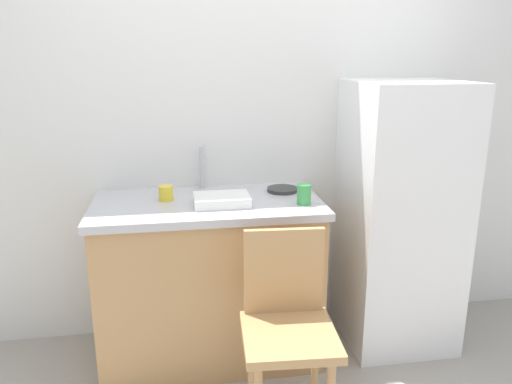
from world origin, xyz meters
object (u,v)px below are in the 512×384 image
Objects in this scene: refrigerator at (400,216)px; cup_green at (304,194)px; hotplate at (282,190)px; chair at (287,323)px; dish_tray at (222,200)px; cup_yellow at (166,193)px.

refrigerator is 14.41× the size of cup_green.
chair is at bearing -99.97° from hotplate.
cup_green is at bearing -7.82° from dish_tray.
cup_green is (-0.60, -0.15, 0.20)m from refrigerator.
chair is 3.18× the size of dish_tray.
hotplate reaches higher than chair.
refrigerator reaches higher than cup_green.
dish_tray reaches higher than chair.
chair is 5.24× the size of hotplate.
hotplate is 2.23× the size of cup_yellow.
dish_tray is at bearing -174.98° from refrigerator.
hotplate is at bearing 102.55° from cup_green.
chair is 11.69× the size of cup_yellow.
cup_yellow is (-0.28, 0.13, 0.01)m from dish_tray.
dish_tray is 1.65× the size of hotplate.
refrigerator is 1.03m from dish_tray.
chair is 8.58× the size of cup_green.
dish_tray is 3.68× the size of cup_yellow.
cup_green is at bearing 72.16° from chair.
dish_tray is at bearing -151.12° from hotplate.
refrigerator reaches higher than chair.
dish_tray is 0.41m from hotplate.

